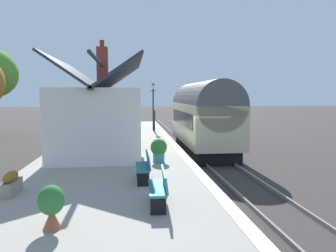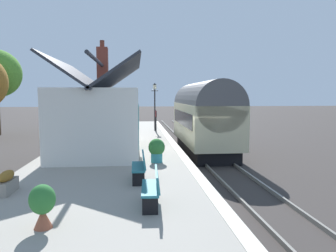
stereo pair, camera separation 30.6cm
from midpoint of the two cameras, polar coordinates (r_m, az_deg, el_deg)
ground_plane at (r=16.57m, az=6.13°, el=-6.68°), size 160.00×160.00×0.00m
platform at (r=16.15m, az=-8.80°, el=-5.51°), size 32.00×6.48×0.84m
platform_edge_coping at (r=16.20m, az=2.06°, el=-3.86°), size 32.00×0.36×0.02m
rail_near at (r=16.96m, az=11.52°, el=-6.23°), size 52.00×0.08×0.14m
rail_far at (r=16.59m, az=6.74°, el=-6.42°), size 52.00×0.08×0.14m
train at (r=19.26m, az=7.02°, el=1.70°), size 8.36×2.73×4.32m
station_building at (r=15.24m, az=-11.72°, el=1.49°), size 7.06×3.88×5.52m
bench_platform_end at (r=9.93m, az=-4.16°, el=-7.24°), size 1.40×0.44×0.88m
bench_mid_platform at (r=7.74m, az=-1.65°, el=-10.97°), size 1.42×0.49×0.88m
planter_bench_right at (r=12.58m, az=-1.37°, el=-4.25°), size 0.66×0.66×0.97m
planter_by_door at (r=9.75m, az=-26.39°, el=-9.15°), size 0.92×0.32×0.62m
planter_under_sign at (r=6.94m, az=-20.60°, el=-13.15°), size 0.52×0.52×0.90m
lamp_post_platform at (r=23.89m, az=-2.05°, el=5.23°), size 0.32×0.50×3.58m
station_sign_board at (r=22.96m, az=-1.83°, el=1.92°), size 0.96×0.06×1.57m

